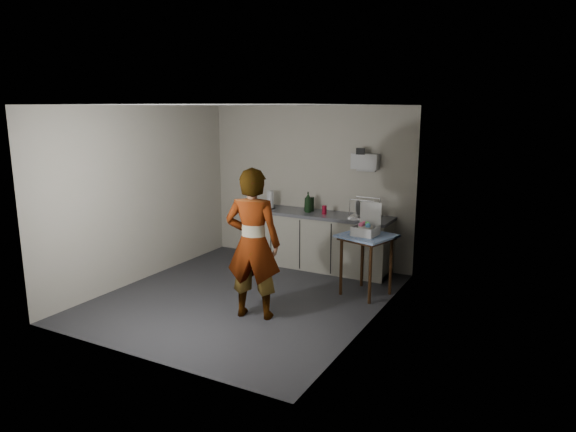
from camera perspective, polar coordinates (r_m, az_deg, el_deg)
The scene contains 15 objects.
ground at distance 7.20m, azimuth -4.79°, elevation -8.95°, with size 4.00×4.00×0.00m, color #28282D.
wall_back at distance 8.56m, azimuth 2.32°, elevation 3.46°, with size 3.60×0.02×2.60m, color beige.
wall_right at distance 6.07m, azimuth 9.32°, elevation -0.25°, with size 0.02×4.00×2.60m, color beige.
wall_left at distance 7.96m, azimuth -15.85°, elevation 2.35°, with size 0.02×4.00×2.60m, color beige.
ceiling at distance 6.73m, azimuth -5.18°, elevation 12.15°, with size 3.60×4.00×0.01m, color white.
kitchen_counter at distance 8.31m, azimuth 3.88°, elevation -2.97°, with size 2.24×0.62×0.91m.
wall_shelf at distance 8.05m, azimuth 8.57°, elevation 6.00°, with size 0.42×0.18×0.37m.
side_table at distance 7.13m, azimuth 8.74°, elevation -2.94°, with size 0.82×0.82×0.86m.
standing_man at distance 6.28m, azimuth -3.92°, elevation -3.10°, with size 0.69×0.45×1.88m, color #B2A593.
soap_bottle at distance 8.26m, azimuth 2.24°, elevation 1.55°, with size 0.13×0.13×0.33m, color black.
soda_can at distance 8.14m, azimuth 4.05°, elevation 0.69°, with size 0.07×0.07×0.14m, color red.
dark_bottle at distance 8.35m, azimuth 2.67°, elevation 1.33°, with size 0.07×0.07×0.23m, color black.
paper_towel at distance 8.56m, azimuth -1.99°, elevation 1.76°, with size 0.17×0.17×0.30m.
dish_rack at distance 7.96m, azimuth 8.45°, elevation 0.33°, with size 0.43×0.32×0.30m.
bakery_box at distance 7.08m, azimuth 8.67°, elevation -1.32°, with size 0.33×0.34×0.44m.
Camera 1 is at (3.69, -5.62, 2.58)m, focal length 32.00 mm.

